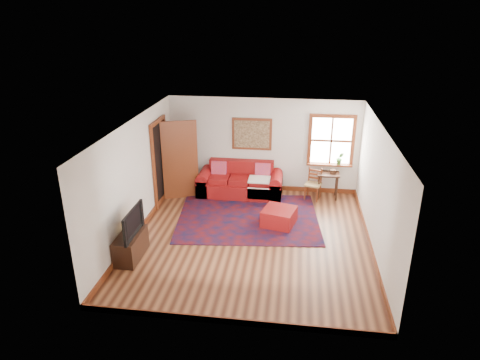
# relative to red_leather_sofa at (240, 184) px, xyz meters

# --- Properties ---
(ground) EXTENTS (5.50, 5.50, 0.00)m
(ground) POSITION_rel_red_leather_sofa_xyz_m (0.55, -2.32, -0.29)
(ground) COLOR #482213
(ground) RESTS_ON ground
(room_envelope) EXTENTS (5.04, 5.54, 2.52)m
(room_envelope) POSITION_rel_red_leather_sofa_xyz_m (0.55, -2.31, 1.37)
(room_envelope) COLOR silver
(room_envelope) RESTS_ON ground
(window) EXTENTS (1.18, 0.20, 1.38)m
(window) POSITION_rel_red_leather_sofa_xyz_m (2.33, 0.38, 1.03)
(window) COLOR white
(window) RESTS_ON ground
(doorway) EXTENTS (0.89, 1.08, 2.14)m
(doorway) POSITION_rel_red_leather_sofa_xyz_m (-1.65, -0.54, 0.78)
(doorway) COLOR black
(doorway) RESTS_ON ground
(framed_artwork) EXTENTS (1.05, 0.07, 0.85)m
(framed_artwork) POSITION_rel_red_leather_sofa_xyz_m (0.25, 0.39, 1.26)
(framed_artwork) COLOR brown
(framed_artwork) RESTS_ON ground
(persian_rug) EXTENTS (3.51, 2.93, 0.02)m
(persian_rug) POSITION_rel_red_leather_sofa_xyz_m (0.37, -1.37, -0.28)
(persian_rug) COLOR #520B0E
(persian_rug) RESTS_ON ground
(red_leather_sofa) EXTENTS (2.20, 0.91, 0.86)m
(red_leather_sofa) POSITION_rel_red_leather_sofa_xyz_m (0.00, 0.00, 0.00)
(red_leather_sofa) COLOR maroon
(red_leather_sofa) RESTS_ON ground
(red_ottoman) EXTENTS (0.84, 0.84, 0.39)m
(red_ottoman) POSITION_rel_red_leather_sofa_xyz_m (1.11, -1.62, -0.09)
(red_ottoman) COLOR maroon
(red_ottoman) RESTS_ON ground
(side_table) EXTENTS (0.56, 0.42, 0.67)m
(side_table) POSITION_rel_red_leather_sofa_xyz_m (2.27, 0.08, 0.27)
(side_table) COLOR black
(side_table) RESTS_ON ground
(ladder_back_chair) EXTENTS (0.47, 0.46, 0.82)m
(ladder_back_chair) POSITION_rel_red_leather_sofa_xyz_m (1.91, -0.03, 0.15)
(ladder_back_chair) COLOR tan
(ladder_back_chair) RESTS_ON ground
(media_cabinet) EXTENTS (0.42, 0.93, 0.51)m
(media_cabinet) POSITION_rel_red_leather_sofa_xyz_m (-1.73, -3.39, -0.03)
(media_cabinet) COLOR black
(media_cabinet) RESTS_ON ground
(television) EXTENTS (0.13, 0.97, 0.56)m
(television) POSITION_rel_red_leather_sofa_xyz_m (-1.71, -3.41, 0.50)
(television) COLOR black
(television) RESTS_ON media_cabinet
(candle_hurricane) EXTENTS (0.12, 0.12, 0.18)m
(candle_hurricane) POSITION_rel_red_leather_sofa_xyz_m (-1.68, -3.03, 0.31)
(candle_hurricane) COLOR silver
(candle_hurricane) RESTS_ON media_cabinet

